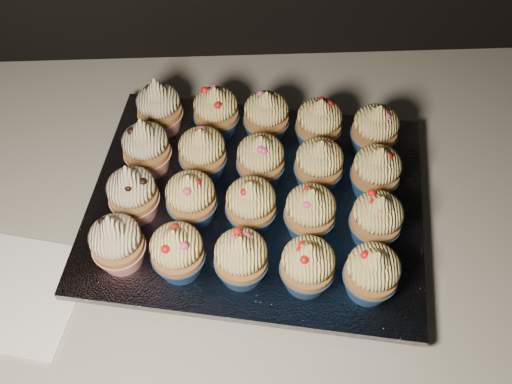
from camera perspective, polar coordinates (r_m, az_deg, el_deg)
The scene contains 25 objects.
cabinet at distance 1.23m, azimuth 11.88°, elevation -13.11°, with size 2.40×0.60×0.86m, color black.
worktop at distance 0.84m, azimuth 16.98°, elevation -1.00°, with size 2.44×0.64×0.04m, color beige.
napkin at distance 0.77m, azimuth -22.74°, elevation -9.31°, with size 0.15×0.15×0.00m, color white.
baking_tray at distance 0.76m, azimuth -0.00°, elevation -1.72°, with size 0.40×0.30×0.02m, color black.
foil_lining at distance 0.75m, azimuth -0.00°, elevation -0.99°, with size 0.43×0.34×0.01m, color silver.
cupcake_0 at distance 0.68m, azimuth -13.74°, elevation -4.90°, with size 0.06×0.06×0.10m.
cupcake_1 at distance 0.66m, azimuth -7.85°, elevation -5.94°, with size 0.06×0.06×0.08m.
cupcake_2 at distance 0.65m, azimuth -1.50°, elevation -6.62°, with size 0.06×0.06×0.08m.
cupcake_3 at distance 0.65m, azimuth 5.16°, elevation -7.36°, with size 0.06×0.06×0.08m.
cupcake_4 at distance 0.66m, azimuth 11.49°, elevation -7.94°, with size 0.06×0.06×0.08m.
cupcake_5 at distance 0.72m, azimuth -12.22°, elevation -0.12°, with size 0.06×0.06×0.10m.
cupcake_6 at distance 0.70m, azimuth -6.50°, elevation -0.64°, with size 0.06×0.06×0.08m.
cupcake_7 at distance 0.69m, azimuth -0.51°, elevation -1.29°, with size 0.06×0.06×0.08m.
cupcake_8 at distance 0.69m, azimuth 5.42°, elevation -2.01°, with size 0.06×0.06×0.08m.
cupcake_9 at distance 0.70m, azimuth 11.92°, elevation -2.68°, with size 0.06×0.06×0.08m.
cupcake_10 at distance 0.76m, azimuth -10.91°, elevation 4.41°, with size 0.06×0.06×0.10m.
cupcake_11 at distance 0.75m, azimuth -5.37°, elevation 3.89°, with size 0.06×0.06×0.08m.
cupcake_12 at distance 0.74m, azimuth 0.45°, elevation 3.20°, with size 0.06×0.06×0.08m.
cupcake_13 at distance 0.74m, azimuth 6.29°, elevation 2.73°, with size 0.06×0.06×0.08m.
cupcake_14 at distance 0.74m, azimuth 11.90°, elevation 2.00°, with size 0.06×0.06×0.08m.
cupcake_15 at distance 0.81m, azimuth -9.65°, elevation 8.33°, with size 0.06×0.06×0.10m.
cupcake_16 at distance 0.79m, azimuth -4.01°, elevation 7.98°, with size 0.06×0.06×0.08m.
cupcake_17 at distance 0.79m, azimuth 1.03°, elevation 7.55°, with size 0.06×0.06×0.08m.
cupcake_18 at distance 0.78m, azimuth 6.30°, elevation 6.79°, with size 0.06×0.06×0.08m.
cupcake_19 at distance 0.79m, azimuth 11.79°, elevation 6.08°, with size 0.06×0.06×0.08m.
Camera 1 is at (-0.27, 1.25, 1.54)m, focal length 40.00 mm.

